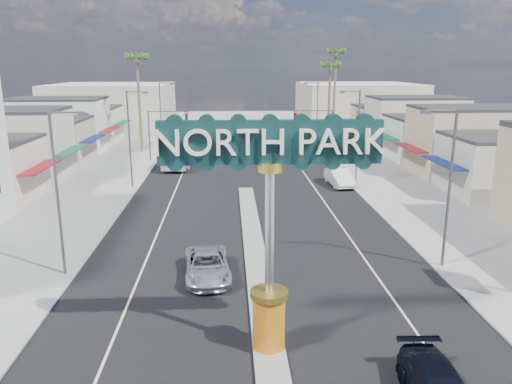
{
  "coord_description": "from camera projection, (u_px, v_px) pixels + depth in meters",
  "views": [
    {
      "loc": [
        -1.51,
        -16.0,
        11.24
      ],
      "look_at": [
        -0.0,
        11.37,
        4.24
      ],
      "focal_mm": 35.0,
      "sensor_mm": 36.0,
      "label": 1
    }
  ],
  "objects": [
    {
      "name": "suv_left",
      "position": [
        207.0,
        265.0,
        26.99
      ],
      "size": [
        2.81,
        5.3,
        1.42
      ],
      "primitive_type": "imported",
      "rotation": [
        0.0,
        0.0,
        0.09
      ],
      "color": "silver",
      "rests_on": "ground"
    },
    {
      "name": "city_bus",
      "position": [
        182.0,
        152.0,
        57.55
      ],
      "size": [
        3.55,
        11.18,
        3.06
      ],
      "primitive_type": "imported",
      "rotation": [
        0.0,
        0.0,
        -0.09
      ],
      "color": "silver",
      "rests_on": "ground"
    },
    {
      "name": "streetlight_r_far",
      "position": [
        316.0,
        112.0,
        67.95
      ],
      "size": [
        2.03,
        0.22,
        9.0
      ],
      "color": "#47474C",
      "rests_on": "ground"
    },
    {
      "name": "ground",
      "position": [
        245.0,
        187.0,
        47.36
      ],
      "size": [
        160.0,
        160.0,
        0.0
      ],
      "primitive_type": "plane",
      "color": "gray",
      "rests_on": "ground"
    },
    {
      "name": "gateway_sign",
      "position": [
        270.0,
        210.0,
        18.79
      ],
      "size": [
        8.2,
        1.5,
        9.15
      ],
      "color": "orange",
      "rests_on": "median_island"
    },
    {
      "name": "car_parked_right",
      "position": [
        339.0,
        177.0,
        47.66
      ],
      "size": [
        2.13,
        5.12,
        1.65
      ],
      "primitive_type": "imported",
      "rotation": [
        0.0,
        0.0,
        0.08
      ],
      "color": "silver",
      "rests_on": "ground"
    },
    {
      "name": "road",
      "position": [
        245.0,
        187.0,
        47.36
      ],
      "size": [
        20.0,
        120.0,
        0.01
      ],
      "primitive_type": "cube",
      "color": "black",
      "rests_on": "ground"
    },
    {
      "name": "sidewalk_left",
      "position": [
        96.0,
        188.0,
        46.6
      ],
      "size": [
        8.0,
        120.0,
        0.12
      ],
      "primitive_type": "cube",
      "color": "gray",
      "rests_on": "ground"
    },
    {
      "name": "traffic_signal_left",
      "position": [
        164.0,
        125.0,
        59.36
      ],
      "size": [
        5.09,
        0.45,
        6.0
      ],
      "color": "#47474C",
      "rests_on": "ground"
    },
    {
      "name": "backdrop_far_right",
      "position": [
        357.0,
        106.0,
        91.08
      ],
      "size": [
        20.0,
        20.0,
        8.0
      ],
      "primitive_type": "cube",
      "color": "beige",
      "rests_on": "ground"
    },
    {
      "name": "streetlight_r_near",
      "position": [
        447.0,
        181.0,
        27.32
      ],
      "size": [
        2.03,
        0.22,
        9.0
      ],
      "color": "#47474C",
      "rests_on": "ground"
    },
    {
      "name": "palm_left_far",
      "position": [
        137.0,
        63.0,
        63.17
      ],
      "size": [
        2.6,
        2.6,
        13.1
      ],
      "color": "brown",
      "rests_on": "ground"
    },
    {
      "name": "traffic_signal_right",
      "position": [
        317.0,
        124.0,
        60.34
      ],
      "size": [
        5.09,
        0.45,
        6.0
      ],
      "color": "#47474C",
      "rests_on": "ground"
    },
    {
      "name": "palm_right_far",
      "position": [
        336.0,
        57.0,
        76.06
      ],
      "size": [
        2.6,
        2.6,
        14.1
      ],
      "color": "brown",
      "rests_on": "ground"
    },
    {
      "name": "median_island",
      "position": [
        254.0,
        245.0,
        31.87
      ],
      "size": [
        1.3,
        30.0,
        0.16
      ],
      "primitive_type": "cube",
      "color": "gray",
      "rests_on": "ground"
    },
    {
      "name": "palm_right_mid",
      "position": [
        330.0,
        69.0,
        70.59
      ],
      "size": [
        2.6,
        2.6,
        12.1
      ],
      "color": "brown",
      "rests_on": "ground"
    },
    {
      "name": "streetlight_l_near",
      "position": [
        60.0,
        186.0,
        26.21
      ],
      "size": [
        2.03,
        0.22,
        9.0
      ],
      "color": "#47474C",
      "rests_on": "ground"
    },
    {
      "name": "sidewalk_right",
      "position": [
        390.0,
        184.0,
        48.1
      ],
      "size": [
        8.0,
        120.0,
        0.12
      ],
      "primitive_type": "cube",
      "color": "gray",
      "rests_on": "ground"
    },
    {
      "name": "storefront_row_left",
      "position": [
        35.0,
        138.0,
        57.92
      ],
      "size": [
        12.0,
        42.0,
        6.0
      ],
      "primitive_type": "cube",
      "color": "beige",
      "rests_on": "ground"
    },
    {
      "name": "storefront_row_right",
      "position": [
        439.0,
        135.0,
        60.48
      ],
      "size": [
        12.0,
        42.0,
        6.0
      ],
      "primitive_type": "cube",
      "color": "#B7B29E",
      "rests_on": "ground"
    },
    {
      "name": "streetlight_l_mid",
      "position": [
        131.0,
        134.0,
        45.55
      ],
      "size": [
        2.03,
        0.22,
        9.0
      ],
      "color": "#47474C",
      "rests_on": "ground"
    },
    {
      "name": "backdrop_far_left",
      "position": [
        113.0,
        107.0,
        88.74
      ],
      "size": [
        20.0,
        20.0,
        8.0
      ],
      "primitive_type": "cube",
      "color": "#B7B29E",
      "rests_on": "ground"
    },
    {
      "name": "streetlight_l_far",
      "position": [
        162.0,
        112.0,
        66.84
      ],
      "size": [
        2.03,
        0.22,
        9.0
      ],
      "color": "#47474C",
      "rests_on": "ground"
    },
    {
      "name": "streetlight_r_mid",
      "position": [
        356.0,
        133.0,
        46.67
      ],
      "size": [
        2.03,
        0.22,
        9.0
      ],
      "color": "#47474C",
      "rests_on": "ground"
    }
  ]
}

